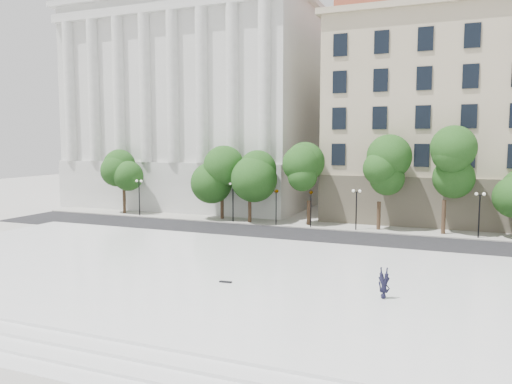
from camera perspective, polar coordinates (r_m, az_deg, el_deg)
ground at (r=29.63m, az=-10.08°, el=-10.82°), size 160.00×160.00×0.00m
plaza at (r=32.05m, az=-7.20°, el=-9.07°), size 44.00×22.00×0.45m
street at (r=45.45m, az=2.10°, el=-4.86°), size 60.00×8.00×0.02m
far_sidewalk at (r=51.03m, az=4.40°, el=-3.64°), size 60.00×4.00×0.12m
building_west at (r=70.50m, az=-5.26°, el=9.42°), size 31.50×27.65×25.60m
building_east at (r=63.14m, az=26.62°, el=7.67°), size 36.00×26.15×23.00m
traffic_light_west at (r=49.40m, az=2.32°, el=0.31°), size 0.82×1.76×4.20m
traffic_light_east at (r=48.32m, az=6.30°, el=0.12°), size 0.37×1.66×4.17m
person_lying at (r=26.72m, az=14.40°, el=-11.27°), size 0.60×1.62×0.44m
skateboard at (r=28.81m, az=-3.50°, el=-10.21°), size 0.74×0.25×0.07m
plaza_steps at (r=22.98m, az=-22.43°, el=-15.86°), size 44.00×3.00×0.30m
street_trees at (r=49.89m, az=4.96°, el=1.72°), size 45.01×5.14×7.65m
lamp_posts at (r=49.39m, az=3.71°, el=-0.68°), size 35.77×0.28×4.24m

